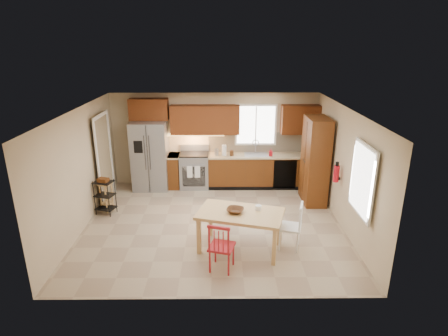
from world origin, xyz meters
The scene contains 33 objects.
floor centered at (0.00, 0.00, 0.00)m, with size 5.50×5.50×0.00m, color tan.
ceiling centered at (0.00, 0.00, 2.50)m, with size 5.50×5.00×0.02m, color silver.
wall_back centered at (0.00, 2.50, 1.25)m, with size 5.50×0.02×2.50m, color #CCB793.
wall_front centered at (0.00, -2.50, 1.25)m, with size 5.50×0.02×2.50m, color #CCB793.
wall_left centered at (-2.75, 0.00, 1.25)m, with size 0.02×5.00×2.50m, color #CCB793.
wall_right centered at (2.75, 0.00, 1.25)m, with size 0.02×5.00×2.50m, color #CCB793.
refrigerator centered at (-1.70, 2.12, 0.91)m, with size 0.92×0.75×1.82m, color gray.
range_stove centered at (-0.55, 2.19, 0.46)m, with size 0.76×0.63×0.92m, color gray.
base_cabinet_narrow centered at (-1.10, 2.20, 0.45)m, with size 0.30×0.60×0.90m, color #592810.
base_cabinet_run centered at (1.29, 2.20, 0.45)m, with size 2.92×0.60×0.90m, color #592810.
dishwasher centered at (1.85, 1.91, 0.45)m, with size 0.60×0.02×0.78m, color black.
backsplash centered at (1.29, 2.48, 1.18)m, with size 2.92×0.03×0.55m, color beige.
upper_over_fridge centered at (-1.70, 2.33, 2.10)m, with size 1.00×0.35×0.55m, color #612D10.
upper_left_block centered at (-0.25, 2.33, 1.83)m, with size 1.80×0.35×0.75m, color #612D10.
upper_right_block centered at (2.25, 2.33, 1.83)m, with size 1.00×0.35×0.75m, color #612D10.
window_back centered at (1.10, 2.48, 1.65)m, with size 1.12×0.04×1.12m, color white.
sink centered at (1.10, 2.20, 0.86)m, with size 0.62×0.46×0.16m, color gray.
undercab_glow centered at (-0.55, 2.30, 1.43)m, with size 1.60×0.30×0.01m, color #FFBF66.
soap_bottle centered at (1.48, 2.10, 1.00)m, with size 0.09×0.09×0.19m, color #B00C18.
paper_towel centered at (0.25, 2.15, 1.04)m, with size 0.12×0.12×0.28m, color white.
canister_steel centered at (0.05, 2.15, 0.99)m, with size 0.11×0.11×0.18m, color gray.
canister_wood centered at (0.45, 2.12, 0.97)m, with size 0.10×0.10×0.14m, color #4E2C15.
pantry centered at (2.43, 1.20, 1.05)m, with size 0.50×0.95×2.10m, color #592810.
fire_extinguisher centered at (2.63, 0.15, 1.10)m, with size 0.12×0.12×0.36m, color #B00C18.
window_right centered at (2.68, -1.15, 1.45)m, with size 0.04×1.02×1.32m, color white.
doorway centered at (-2.67, 1.30, 1.05)m, with size 0.04×0.95×2.10m, color #8C7A59.
dining_table centered at (0.52, -1.04, 0.38)m, with size 1.56×0.88×0.76m, color tan, non-canonical shape.
chair_red centered at (0.17, -1.69, 0.46)m, with size 0.43×0.43×0.92m, color #A71920, non-canonical shape.
chair_white centered at (1.47, -0.99, 0.46)m, with size 0.43×0.43×0.92m, color white, non-canonical shape.
table_bowl centered at (0.43, -1.04, 0.77)m, with size 0.32×0.32×0.08m, color #4E2C15.
table_jar centered at (0.87, -0.94, 0.80)m, with size 0.11×0.11×0.13m, color white.
bar_stool centered at (-2.50, 0.68, 0.36)m, with size 0.35×0.35×0.72m, color tan, non-canonical shape.
utility_cart centered at (-2.49, 0.54, 0.41)m, with size 0.41×0.32×0.82m, color black, non-canonical shape.
Camera 1 is at (0.16, -7.33, 3.82)m, focal length 30.00 mm.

